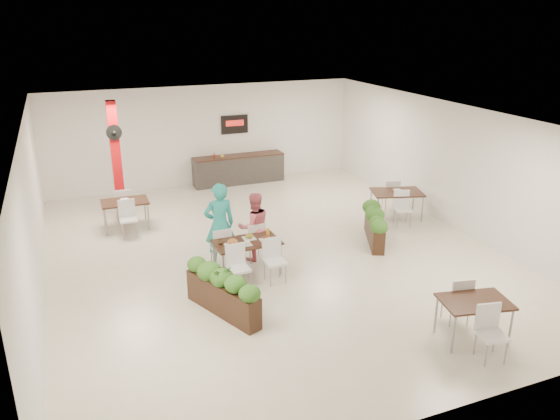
{
  "coord_description": "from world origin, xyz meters",
  "views": [
    {
      "loc": [
        -4.25,
        -10.95,
        5.31
      ],
      "look_at": [
        0.12,
        -0.15,
        1.1
      ],
      "focal_mm": 35.0,
      "sensor_mm": 36.0,
      "label": 1
    }
  ],
  "objects_px": {
    "planter_right": "(375,223)",
    "side_table_a": "(125,206)",
    "diner_woman": "(254,226)",
    "side_table_b": "(397,195)",
    "red_column": "(116,159)",
    "side_table_c": "(474,307)",
    "planter_left": "(222,289)",
    "main_table": "(246,246)",
    "service_counter": "(239,169)",
    "diner_man": "(220,225)"
  },
  "relations": [
    {
      "from": "diner_man",
      "to": "planter_left",
      "type": "bearing_deg",
      "value": 73.31
    },
    {
      "from": "side_table_a",
      "to": "side_table_b",
      "type": "relative_size",
      "value": 0.97
    },
    {
      "from": "service_counter",
      "to": "side_table_c",
      "type": "distance_m",
      "value": 10.35
    },
    {
      "from": "diner_woman",
      "to": "side_table_a",
      "type": "height_order",
      "value": "diner_woman"
    },
    {
      "from": "main_table",
      "to": "planter_left",
      "type": "height_order",
      "value": "planter_left"
    },
    {
      "from": "service_counter",
      "to": "side_table_b",
      "type": "relative_size",
      "value": 1.79
    },
    {
      "from": "red_column",
      "to": "side_table_b",
      "type": "xyz_separation_m",
      "value": [
        6.99,
        -2.87,
        -1.0
      ]
    },
    {
      "from": "red_column",
      "to": "service_counter",
      "type": "bearing_deg",
      "value": 25.0
    },
    {
      "from": "red_column",
      "to": "side_table_c",
      "type": "distance_m",
      "value": 9.8
    },
    {
      "from": "red_column",
      "to": "diner_woman",
      "type": "relative_size",
      "value": 2.02
    },
    {
      "from": "diner_man",
      "to": "main_table",
      "type": "bearing_deg",
      "value": 119.27
    },
    {
      "from": "service_counter",
      "to": "side_table_c",
      "type": "xyz_separation_m",
      "value": [
        0.85,
        -10.32,
        0.13
      ]
    },
    {
      "from": "red_column",
      "to": "diner_man",
      "type": "distance_m",
      "value": 4.35
    },
    {
      "from": "planter_left",
      "to": "diner_woman",
      "type": "bearing_deg",
      "value": 56.68
    },
    {
      "from": "main_table",
      "to": "diner_woman",
      "type": "distance_m",
      "value": 0.79
    },
    {
      "from": "diner_man",
      "to": "side_table_a",
      "type": "height_order",
      "value": "diner_man"
    },
    {
      "from": "side_table_b",
      "to": "service_counter",
      "type": "bearing_deg",
      "value": 139.45
    },
    {
      "from": "main_table",
      "to": "side_table_b",
      "type": "relative_size",
      "value": 0.99
    },
    {
      "from": "side_table_b",
      "to": "planter_right",
      "type": "bearing_deg",
      "value": -122.14
    },
    {
      "from": "red_column",
      "to": "side_table_b",
      "type": "relative_size",
      "value": 1.91
    },
    {
      "from": "side_table_a",
      "to": "side_table_c",
      "type": "relative_size",
      "value": 0.97
    },
    {
      "from": "planter_right",
      "to": "side_table_b",
      "type": "height_order",
      "value": "planter_right"
    },
    {
      "from": "planter_left",
      "to": "planter_right",
      "type": "distance_m",
      "value": 4.82
    },
    {
      "from": "planter_right",
      "to": "side_table_a",
      "type": "xyz_separation_m",
      "value": [
        -5.53,
        3.2,
        0.14
      ]
    },
    {
      "from": "service_counter",
      "to": "main_table",
      "type": "xyz_separation_m",
      "value": [
        -1.92,
        -6.47,
        0.14
      ]
    },
    {
      "from": "main_table",
      "to": "side_table_a",
      "type": "bearing_deg",
      "value": 119.15
    },
    {
      "from": "planter_right",
      "to": "side_table_b",
      "type": "xyz_separation_m",
      "value": [
        1.44,
        1.23,
        0.15
      ]
    },
    {
      "from": "side_table_b",
      "to": "diner_woman",
      "type": "bearing_deg",
      "value": -149.37
    },
    {
      "from": "diner_woman",
      "to": "side_table_b",
      "type": "height_order",
      "value": "diner_woman"
    },
    {
      "from": "side_table_a",
      "to": "service_counter",
      "type": "bearing_deg",
      "value": 35.99
    },
    {
      "from": "service_counter",
      "to": "planter_left",
      "type": "distance_m",
      "value": 8.39
    },
    {
      "from": "planter_left",
      "to": "side_table_b",
      "type": "relative_size",
      "value": 1.1
    },
    {
      "from": "side_table_a",
      "to": "planter_right",
      "type": "bearing_deg",
      "value": -28.94
    },
    {
      "from": "diner_man",
      "to": "planter_left",
      "type": "height_order",
      "value": "diner_man"
    },
    {
      "from": "service_counter",
      "to": "side_table_b",
      "type": "bearing_deg",
      "value": -57.74
    },
    {
      "from": "diner_man",
      "to": "side_table_b",
      "type": "relative_size",
      "value": 1.14
    },
    {
      "from": "diner_woman",
      "to": "side_table_b",
      "type": "relative_size",
      "value": 0.95
    },
    {
      "from": "main_table",
      "to": "red_column",
      "type": "bearing_deg",
      "value": 114.33
    },
    {
      "from": "diner_man",
      "to": "diner_woman",
      "type": "xyz_separation_m",
      "value": [
        0.8,
        0.0,
        -0.16
      ]
    },
    {
      "from": "side_table_c",
      "to": "planter_left",
      "type": "bearing_deg",
      "value": 158.49
    },
    {
      "from": "main_table",
      "to": "planter_right",
      "type": "bearing_deg",
      "value": 8.13
    },
    {
      "from": "planter_right",
      "to": "side_table_a",
      "type": "height_order",
      "value": "planter_right"
    },
    {
      "from": "red_column",
      "to": "planter_right",
      "type": "distance_m",
      "value": 7.0
    },
    {
      "from": "main_table",
      "to": "side_table_b",
      "type": "height_order",
      "value": "same"
    },
    {
      "from": "diner_woman",
      "to": "side_table_a",
      "type": "distance_m",
      "value": 3.92
    },
    {
      "from": "planter_right",
      "to": "side_table_c",
      "type": "xyz_separation_m",
      "value": [
        -0.7,
        -4.34,
        0.14
      ]
    },
    {
      "from": "red_column",
      "to": "side_table_c",
      "type": "bearing_deg",
      "value": -60.15
    },
    {
      "from": "side_table_c",
      "to": "planter_right",
      "type": "bearing_deg",
      "value": 92.47
    },
    {
      "from": "red_column",
      "to": "planter_right",
      "type": "xyz_separation_m",
      "value": [
        5.55,
        -4.11,
        -1.16
      ]
    },
    {
      "from": "main_table",
      "to": "diner_man",
      "type": "distance_m",
      "value": 0.82
    }
  ]
}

